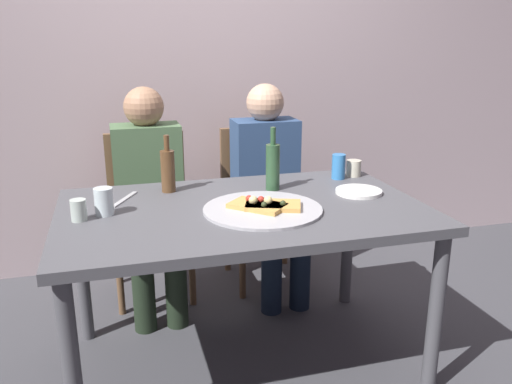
{
  "coord_description": "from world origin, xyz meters",
  "views": [
    {
      "loc": [
        -0.5,
        -1.97,
        1.41
      ],
      "look_at": [
        0.06,
        0.02,
        0.79
      ],
      "focal_mm": 36.42,
      "sensor_mm": 36.0,
      "label": 1
    }
  ],
  "objects_px": {
    "dining_table": "(243,224)",
    "guest_in_beanie": "(269,180)",
    "pizza_slice_extra": "(272,205)",
    "wine_glass": "(354,168)",
    "pizza_tray": "(263,209)",
    "chair_right": "(262,195)",
    "tumbler_far": "(79,210)",
    "guest_in_sweater": "(150,189)",
    "soda_can": "(339,167)",
    "plate_stack": "(359,192)",
    "wine_bottle": "(273,166)",
    "chair_left": "(149,204)",
    "beer_bottle": "(168,170)",
    "table_knife": "(124,199)",
    "pizza_slice_last": "(257,205)",
    "tumbler_near": "(104,202)"
  },
  "relations": [
    {
      "from": "wine_glass",
      "to": "pizza_slice_last",
      "type": "bearing_deg",
      "value": -147.45
    },
    {
      "from": "pizza_slice_extra",
      "to": "chair_right",
      "type": "bearing_deg",
      "value": 76.17
    },
    {
      "from": "beer_bottle",
      "to": "tumbler_far",
      "type": "bearing_deg",
      "value": -140.95
    },
    {
      "from": "plate_stack",
      "to": "soda_can",
      "type": "bearing_deg",
      "value": 86.18
    },
    {
      "from": "pizza_tray",
      "to": "beer_bottle",
      "type": "xyz_separation_m",
      "value": [
        -0.33,
        0.38,
        0.09
      ]
    },
    {
      "from": "pizza_slice_last",
      "to": "wine_bottle",
      "type": "relative_size",
      "value": 0.86
    },
    {
      "from": "wine_bottle",
      "to": "plate_stack",
      "type": "height_order",
      "value": "wine_bottle"
    },
    {
      "from": "soda_can",
      "to": "plate_stack",
      "type": "height_order",
      "value": "soda_can"
    },
    {
      "from": "dining_table",
      "to": "table_knife",
      "type": "xyz_separation_m",
      "value": [
        -0.47,
        0.22,
        0.08
      ]
    },
    {
      "from": "chair_left",
      "to": "chair_right",
      "type": "distance_m",
      "value": 0.66
    },
    {
      "from": "guest_in_sweater",
      "to": "dining_table",
      "type": "bearing_deg",
      "value": 114.7
    },
    {
      "from": "pizza_tray",
      "to": "plate_stack",
      "type": "xyz_separation_m",
      "value": [
        0.48,
        0.12,
        0.0
      ]
    },
    {
      "from": "tumbler_near",
      "to": "chair_left",
      "type": "bearing_deg",
      "value": 74.82
    },
    {
      "from": "wine_bottle",
      "to": "tumbler_near",
      "type": "relative_size",
      "value": 2.64
    },
    {
      "from": "pizza_slice_extra",
      "to": "beer_bottle",
      "type": "bearing_deg",
      "value": 134.24
    },
    {
      "from": "wine_bottle",
      "to": "beer_bottle",
      "type": "distance_m",
      "value": 0.47
    },
    {
      "from": "chair_left",
      "to": "dining_table",
      "type": "bearing_deg",
      "value": 110.76
    },
    {
      "from": "wine_bottle",
      "to": "wine_glass",
      "type": "bearing_deg",
      "value": 14.73
    },
    {
      "from": "pizza_slice_extra",
      "to": "soda_can",
      "type": "relative_size",
      "value": 2.06
    },
    {
      "from": "dining_table",
      "to": "tumbler_far",
      "type": "relative_size",
      "value": 17.9
    },
    {
      "from": "wine_bottle",
      "to": "chair_left",
      "type": "height_order",
      "value": "wine_bottle"
    },
    {
      "from": "tumbler_far",
      "to": "guest_in_sweater",
      "type": "xyz_separation_m",
      "value": [
        0.32,
        0.71,
        -0.14
      ]
    },
    {
      "from": "guest_in_sweater",
      "to": "chair_right",
      "type": "bearing_deg",
      "value": -167.11
    },
    {
      "from": "wine_bottle",
      "to": "chair_left",
      "type": "bearing_deg",
      "value": 128.14
    },
    {
      "from": "wine_glass",
      "to": "guest_in_beanie",
      "type": "distance_m",
      "value": 0.52
    },
    {
      "from": "wine_glass",
      "to": "dining_table",
      "type": "bearing_deg",
      "value": -153.77
    },
    {
      "from": "plate_stack",
      "to": "chair_right",
      "type": "xyz_separation_m",
      "value": [
        -0.21,
        0.82,
        -0.24
      ]
    },
    {
      "from": "dining_table",
      "to": "guest_in_beanie",
      "type": "distance_m",
      "value": 0.79
    },
    {
      "from": "plate_stack",
      "to": "pizza_tray",
      "type": "bearing_deg",
      "value": -166.48
    },
    {
      "from": "wine_glass",
      "to": "soda_can",
      "type": "xyz_separation_m",
      "value": [
        -0.09,
        -0.03,
        0.02
      ]
    },
    {
      "from": "beer_bottle",
      "to": "chair_left",
      "type": "xyz_separation_m",
      "value": [
        -0.06,
        0.56,
        -0.33
      ]
    },
    {
      "from": "table_knife",
      "to": "tumbler_near",
      "type": "bearing_deg",
      "value": -177.02
    },
    {
      "from": "pizza_tray",
      "to": "chair_right",
      "type": "bearing_deg",
      "value": 73.86
    },
    {
      "from": "pizza_slice_last",
      "to": "soda_can",
      "type": "distance_m",
      "value": 0.64
    },
    {
      "from": "pizza_slice_last",
      "to": "tumbler_near",
      "type": "height_order",
      "value": "tumbler_near"
    },
    {
      "from": "soda_can",
      "to": "plate_stack",
      "type": "xyz_separation_m",
      "value": [
        -0.02,
        -0.26,
        -0.05
      ]
    },
    {
      "from": "guest_in_sweater",
      "to": "guest_in_beanie",
      "type": "bearing_deg",
      "value": -180.0
    },
    {
      "from": "dining_table",
      "to": "pizza_slice_extra",
      "type": "relative_size",
      "value": 5.93
    },
    {
      "from": "pizza_slice_extra",
      "to": "guest_in_beanie",
      "type": "height_order",
      "value": "guest_in_beanie"
    },
    {
      "from": "wine_bottle",
      "to": "plate_stack",
      "type": "xyz_separation_m",
      "value": [
        0.35,
        -0.16,
        -0.1
      ]
    },
    {
      "from": "table_knife",
      "to": "chair_left",
      "type": "relative_size",
      "value": 0.24
    },
    {
      "from": "pizza_slice_last",
      "to": "wine_bottle",
      "type": "bearing_deg",
      "value": 60.86
    },
    {
      "from": "pizza_slice_last",
      "to": "guest_in_beanie",
      "type": "xyz_separation_m",
      "value": [
        0.29,
        0.78,
        -0.12
      ]
    },
    {
      "from": "table_knife",
      "to": "chair_right",
      "type": "distance_m",
      "value": 1.05
    },
    {
      "from": "tumbler_far",
      "to": "table_knife",
      "type": "height_order",
      "value": "tumbler_far"
    },
    {
      "from": "chair_right",
      "to": "plate_stack",
      "type": "bearing_deg",
      "value": 104.28
    },
    {
      "from": "tumbler_far",
      "to": "plate_stack",
      "type": "xyz_separation_m",
      "value": [
        1.19,
        0.04,
        -0.03
      ]
    },
    {
      "from": "chair_left",
      "to": "wine_bottle",
      "type": "bearing_deg",
      "value": 128.14
    },
    {
      "from": "beer_bottle",
      "to": "table_knife",
      "type": "bearing_deg",
      "value": -158.72
    },
    {
      "from": "wine_bottle",
      "to": "table_knife",
      "type": "distance_m",
      "value": 0.67
    }
  ]
}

